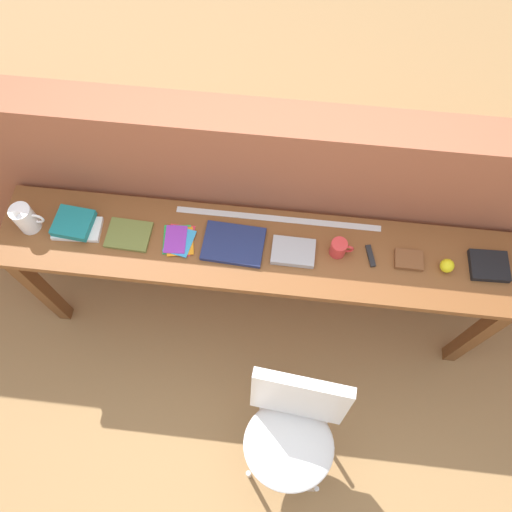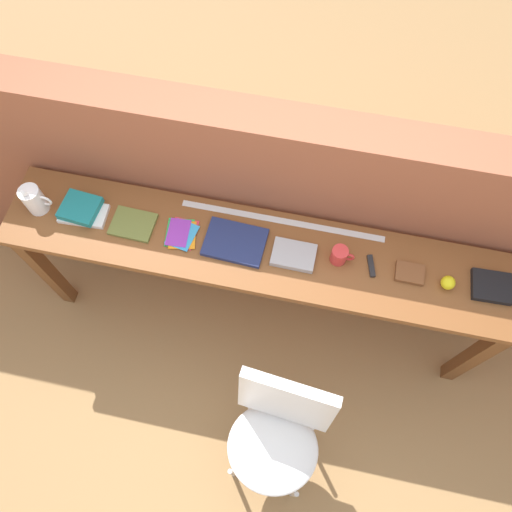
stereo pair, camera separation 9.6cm
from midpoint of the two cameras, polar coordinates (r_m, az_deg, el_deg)
ground_plane at (r=3.09m, az=-1.42°, el=-11.40°), size 40.00×40.00×0.00m
brick_wall_back at (r=2.68m, az=-0.11°, el=5.69°), size 6.00×0.20×1.41m
sideboard at (r=2.49m, az=-0.97°, el=-0.59°), size 2.50×0.44×0.88m
chair_white_moulded at (r=2.49m, az=3.01°, el=-19.19°), size 0.48×0.49×0.89m
pitcher_white at (r=2.61m, az=-25.81°, el=3.85°), size 0.14×0.10×0.18m
book_stack_leftmost at (r=2.56m, az=-21.00°, el=3.26°), size 0.23×0.18×0.06m
magazine_cycling at (r=2.48m, az=-15.42°, el=2.31°), size 0.21×0.17×0.02m
pamphlet_pile_colourful at (r=2.41m, az=-9.97°, el=1.74°), size 0.17×0.18×0.01m
book_open_centre at (r=2.37m, az=-3.74°, el=1.33°), size 0.30×0.22×0.02m
book_grey_hardcover at (r=2.34m, az=3.11°, el=0.44°), size 0.20×0.14×0.03m
mug at (r=2.34m, az=8.31°, el=0.85°), size 0.11×0.08×0.09m
multitool_folded at (r=2.39m, az=11.84°, el=-0.03°), size 0.05×0.11×0.02m
leather_journal_brown at (r=2.42m, az=15.98°, el=-0.46°), size 0.13×0.10×0.02m
sports_ball_small at (r=2.44m, az=19.95°, el=-1.10°), size 0.06×0.06×0.06m
book_repair_rightmost at (r=2.53m, az=24.11°, el=-1.07°), size 0.18×0.16×0.03m
ruler_metal_back_edge at (r=2.44m, az=1.40°, el=4.22°), size 1.00×0.03×0.00m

